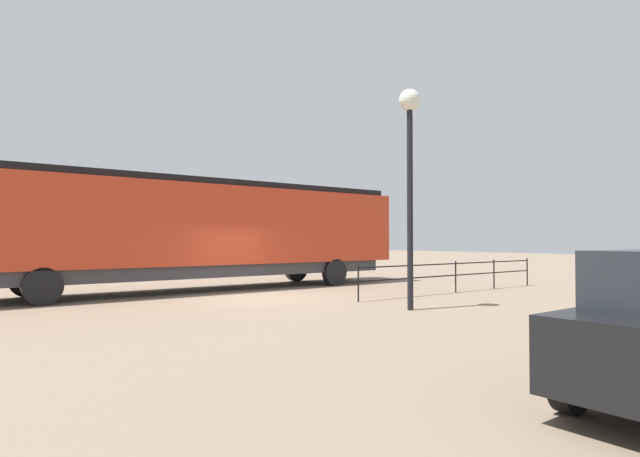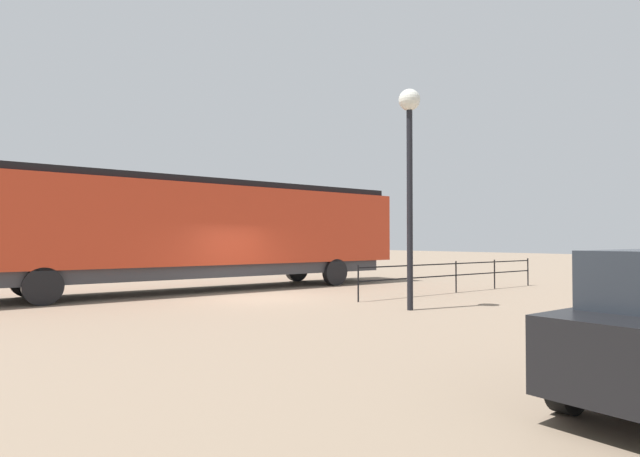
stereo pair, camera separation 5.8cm
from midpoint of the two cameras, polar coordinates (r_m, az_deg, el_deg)
The scene contains 4 objects.
ground_plane at distance 17.10m, azimuth -6.72°, elevation -7.59°, with size 120.00×120.00×0.00m, color #84705B.
locomotive at distance 20.04m, azimuth -11.80°, elevation -0.07°, with size 3.09×16.89×4.09m.
lamp_post at distance 14.35m, azimuth 9.76°, elevation 9.12°, with size 0.58×0.58×5.97m.
platform_fence at distance 19.24m, azimuth 14.65°, elevation -4.63°, with size 0.05×9.41×1.13m.
Camera 1 is at (14.58, -8.72, 1.88)m, focal length 29.02 mm.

